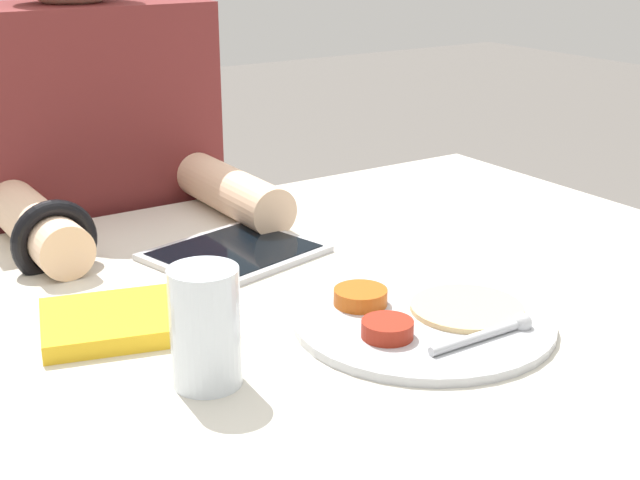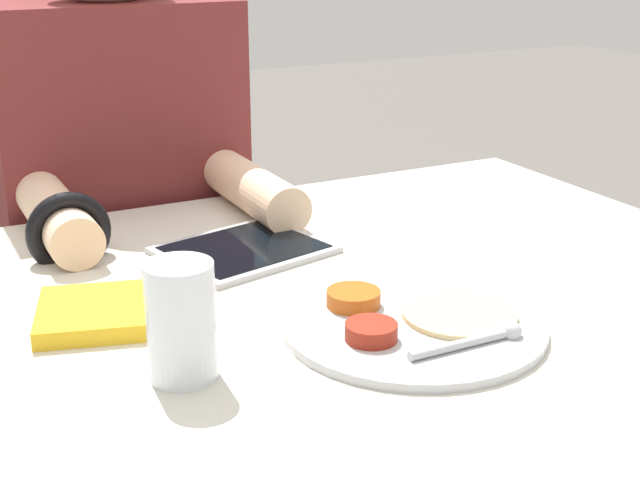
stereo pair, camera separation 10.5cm
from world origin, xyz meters
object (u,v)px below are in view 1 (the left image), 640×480
red_notebook (123,321)px  person_diner (99,288)px  tablet_device (234,253)px  thali_tray (423,318)px  drinking_glass (205,327)px

red_notebook → person_diner: (0.14, 0.50, -0.17)m
tablet_device → red_notebook: bearing=-147.3°
thali_tray → tablet_device: (-0.07, 0.30, -0.00)m
thali_tray → person_diner: size_ratio=0.24×
thali_tray → drinking_glass: bearing=177.5°
tablet_device → drinking_glass: size_ratio=2.02×
tablet_device → person_diner: bearing=99.8°
tablet_device → drinking_glass: bearing=-122.2°
red_notebook → person_diner: person_diner is taller
thali_tray → tablet_device: thali_tray is taller
tablet_device → drinking_glass: (-0.18, -0.29, 0.05)m
red_notebook → person_diner: bearing=74.3°
thali_tray → drinking_glass: drinking_glass is taller
red_notebook → tablet_device: red_notebook is taller
person_diner → drinking_glass: (-0.12, -0.66, 0.22)m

